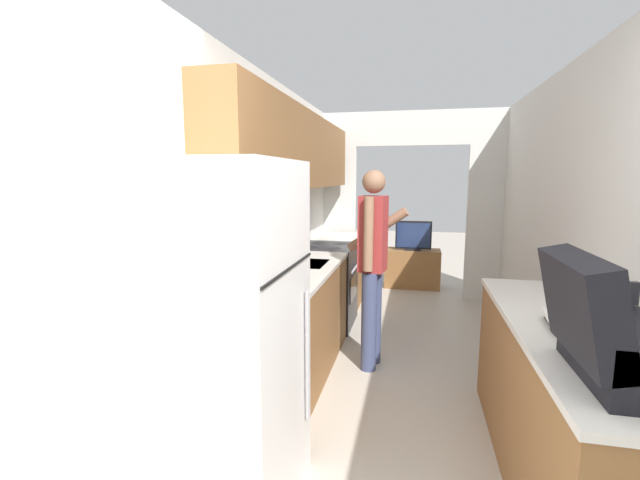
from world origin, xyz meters
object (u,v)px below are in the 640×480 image
Objects in this scene: television at (413,236)px; range_oven at (326,284)px; book_stack at (572,323)px; suitcase at (618,336)px; person at (372,263)px; refrigerator at (218,342)px; tv_cabinet at (412,268)px.

range_oven is at bearing -116.97° from television.
suitcase is at bearing -94.10° from book_stack.
range_oven is at bearing 41.02° from person.
book_stack is at bearing -52.60° from range_oven.
refrigerator is 1.67× the size of range_oven.
refrigerator is 1.01× the size of person.
range_oven reaches higher than television.
tv_cabinet is at bearing 79.20° from refrigerator.
refrigerator is at bearing -88.94° from range_oven.
refrigerator reaches higher than range_oven.
refrigerator reaches higher than television.
range_oven is (-0.05, 2.75, -0.41)m from refrigerator.
range_oven reaches higher than tv_cabinet.
tv_cabinet is (0.88, 4.63, -0.58)m from refrigerator.
range_oven is 3.40× the size of book_stack.
refrigerator is 3.04× the size of suitcase.
range_oven is 3.36m from suitcase.
range_oven is 2.11m from tv_cabinet.
book_stack is at bearing -79.09° from tv_cabinet.
tv_cabinet is at bearing 100.91° from book_stack.
suitcase is 4.84m from tv_cabinet.
television is at bearing 63.03° from range_oven.
television is at bearing 2.60° from person.
television reaches higher than tv_cabinet.
person is at bearing -96.57° from television.
range_oven reaches higher than book_stack.
television is at bearing 101.02° from book_stack.
refrigerator is 1.75m from book_stack.
suitcase is 0.70× the size of tv_cabinet.
television is (0.94, 1.84, 0.33)m from range_oven.
tv_cabinet is at bearing 99.13° from suitcase.
suitcase reaches higher than television.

